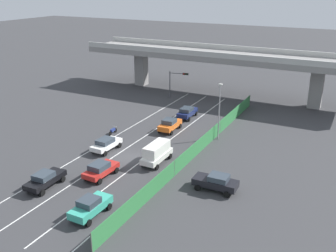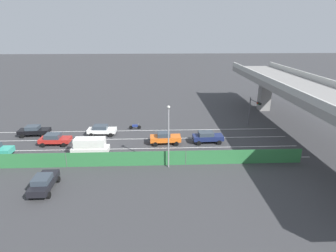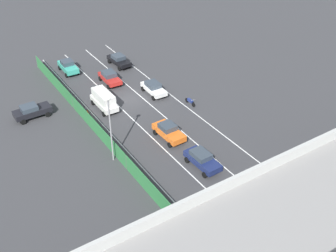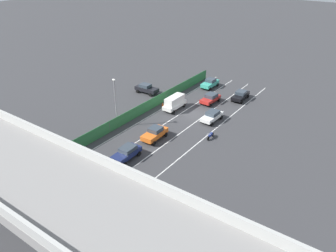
{
  "view_description": "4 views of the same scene",
  "coord_description": "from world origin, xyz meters",
  "px_view_note": "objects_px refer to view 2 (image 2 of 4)",
  "views": [
    {
      "loc": [
        23.23,
        -35.18,
        19.55
      ],
      "look_at": [
        1.27,
        7.45,
        1.7
      ],
      "focal_mm": 41.7,
      "sensor_mm": 36.0,
      "label": 1
    },
    {
      "loc": [
        36.77,
        8.86,
        15.55
      ],
      "look_at": [
        -1.36,
        10.49,
        2.11
      ],
      "focal_mm": 29.71,
      "sensor_mm": 36.0,
      "label": 2
    },
    {
      "loc": [
        20.97,
        42.02,
        27.35
      ],
      "look_at": [
        0.91,
        10.93,
        2.4
      ],
      "focal_mm": 44.28,
      "sensor_mm": 36.0,
      "label": 3
    },
    {
      "loc": [
        -24.87,
        42.23,
        23.8
      ],
      "look_at": [
        -1.61,
        9.4,
        2.37
      ],
      "focal_mm": 35.65,
      "sensor_mm": 36.0,
      "label": 4
    }
  ],
  "objects_px": {
    "traffic_light": "(253,107)",
    "motorcycle": "(135,126)",
    "street_lamp": "(168,131)",
    "car_hatchback_white": "(102,130)",
    "parked_sedan_dark": "(44,182)",
    "traffic_cone": "(88,161)",
    "car_sedan_red": "(55,139)",
    "car_sedan_navy": "(207,137)",
    "car_sedan_black": "(34,130)",
    "car_taxi_orange": "(165,138)",
    "car_van_white": "(90,146)"
  },
  "relations": [
    {
      "from": "traffic_light",
      "to": "motorcycle",
      "type": "bearing_deg",
      "value": -90.72
    },
    {
      "from": "street_lamp",
      "to": "traffic_light",
      "type": "bearing_deg",
      "value": 132.51
    },
    {
      "from": "car_hatchback_white",
      "to": "motorcycle",
      "type": "xyz_separation_m",
      "value": [
        -2.46,
        4.93,
        -0.43
      ]
    },
    {
      "from": "parked_sedan_dark",
      "to": "traffic_cone",
      "type": "bearing_deg",
      "value": 153.36
    },
    {
      "from": "car_sedan_red",
      "to": "car_hatchback_white",
      "type": "relative_size",
      "value": 0.99
    },
    {
      "from": "car_sedan_navy",
      "to": "car_sedan_black",
      "type": "distance_m",
      "value": 26.23
    },
    {
      "from": "car_hatchback_white",
      "to": "car_sedan_red",
      "type": "bearing_deg",
      "value": -59.12
    },
    {
      "from": "car_sedan_red",
      "to": "parked_sedan_dark",
      "type": "height_order",
      "value": "parked_sedan_dark"
    },
    {
      "from": "car_sedan_red",
      "to": "car_sedan_navy",
      "type": "bearing_deg",
      "value": 89.55
    },
    {
      "from": "traffic_light",
      "to": "street_lamp",
      "type": "height_order",
      "value": "street_lamp"
    },
    {
      "from": "car_taxi_orange",
      "to": "car_hatchback_white",
      "type": "xyz_separation_m",
      "value": [
        -3.86,
        -9.63,
        -0.05
      ]
    },
    {
      "from": "car_sedan_black",
      "to": "street_lamp",
      "type": "bearing_deg",
      "value": 61.23
    },
    {
      "from": "car_sedan_red",
      "to": "car_taxi_orange",
      "type": "relative_size",
      "value": 0.98
    },
    {
      "from": "car_van_white",
      "to": "car_taxi_orange",
      "type": "xyz_separation_m",
      "value": [
        -3.3,
        9.76,
        -0.36
      ]
    },
    {
      "from": "car_van_white",
      "to": "car_sedan_navy",
      "type": "xyz_separation_m",
      "value": [
        -3.44,
        15.83,
        -0.38
      ]
    },
    {
      "from": "car_sedan_navy",
      "to": "traffic_cone",
      "type": "relative_size",
      "value": 6.37
    },
    {
      "from": "parked_sedan_dark",
      "to": "traffic_light",
      "type": "bearing_deg",
      "value": 123.08
    },
    {
      "from": "car_taxi_orange",
      "to": "traffic_light",
      "type": "xyz_separation_m",
      "value": [
        -6.08,
        14.47,
        2.57
      ]
    },
    {
      "from": "car_taxi_orange",
      "to": "car_hatchback_white",
      "type": "height_order",
      "value": "car_taxi_orange"
    },
    {
      "from": "car_sedan_red",
      "to": "parked_sedan_dark",
      "type": "bearing_deg",
      "value": 13.91
    },
    {
      "from": "car_sedan_navy",
      "to": "motorcycle",
      "type": "height_order",
      "value": "car_sedan_navy"
    },
    {
      "from": "car_hatchback_white",
      "to": "traffic_light",
      "type": "bearing_deg",
      "value": 95.26
    },
    {
      "from": "car_sedan_red",
      "to": "traffic_cone",
      "type": "relative_size",
      "value": 6.29
    },
    {
      "from": "car_van_white",
      "to": "parked_sedan_dark",
      "type": "bearing_deg",
      "value": -19.0
    },
    {
      "from": "car_sedan_red",
      "to": "car_hatchback_white",
      "type": "xyz_separation_m",
      "value": [
        -3.54,
        5.92,
        -0.01
      ]
    },
    {
      "from": "car_van_white",
      "to": "traffic_cone",
      "type": "bearing_deg",
      "value": 2.7
    },
    {
      "from": "parked_sedan_dark",
      "to": "street_lamp",
      "type": "height_order",
      "value": "street_lamp"
    },
    {
      "from": "motorcycle",
      "to": "traffic_light",
      "type": "distance_m",
      "value": 19.41
    },
    {
      "from": "car_sedan_navy",
      "to": "traffic_cone",
      "type": "xyz_separation_m",
      "value": [
        5.81,
        -15.72,
        -0.6
      ]
    },
    {
      "from": "car_sedan_red",
      "to": "traffic_cone",
      "type": "xyz_separation_m",
      "value": [
        5.98,
        5.9,
        -0.58
      ]
    },
    {
      "from": "traffic_light",
      "to": "traffic_cone",
      "type": "relative_size",
      "value": 7.17
    },
    {
      "from": "parked_sedan_dark",
      "to": "car_van_white",
      "type": "bearing_deg",
      "value": 161.0
    },
    {
      "from": "traffic_light",
      "to": "traffic_cone",
      "type": "height_order",
      "value": "traffic_light"
    },
    {
      "from": "car_sedan_black",
      "to": "traffic_cone",
      "type": "bearing_deg",
      "value": 46.68
    },
    {
      "from": "car_van_white",
      "to": "car_taxi_orange",
      "type": "distance_m",
      "value": 10.31
    },
    {
      "from": "car_sedan_navy",
      "to": "motorcycle",
      "type": "relative_size",
      "value": 2.23
    },
    {
      "from": "car_taxi_orange",
      "to": "car_hatchback_white",
      "type": "bearing_deg",
      "value": -111.83
    },
    {
      "from": "car_sedan_navy",
      "to": "street_lamp",
      "type": "relative_size",
      "value": 0.58
    },
    {
      "from": "parked_sedan_dark",
      "to": "traffic_light",
      "type": "distance_m",
      "value": 32.42
    },
    {
      "from": "car_sedan_red",
      "to": "street_lamp",
      "type": "xyz_separation_m",
      "value": [
        7.35,
        15.72,
        3.64
      ]
    },
    {
      "from": "car_sedan_red",
      "to": "motorcycle",
      "type": "relative_size",
      "value": 2.2
    },
    {
      "from": "car_sedan_navy",
      "to": "motorcycle",
      "type": "xyz_separation_m",
      "value": [
        -6.17,
        -10.77,
        -0.46
      ]
    },
    {
      "from": "traffic_light",
      "to": "car_sedan_black",
      "type": "bearing_deg",
      "value": -86.51
    },
    {
      "from": "car_sedan_black",
      "to": "street_lamp",
      "type": "xyz_separation_m",
      "value": [
        11.01,
        20.05,
        3.66
      ]
    },
    {
      "from": "parked_sedan_dark",
      "to": "traffic_cone",
      "type": "height_order",
      "value": "parked_sedan_dark"
    },
    {
      "from": "car_taxi_orange",
      "to": "street_lamp",
      "type": "height_order",
      "value": "street_lamp"
    },
    {
      "from": "car_van_white",
      "to": "car_sedan_black",
      "type": "bearing_deg",
      "value": -125.72
    },
    {
      "from": "traffic_light",
      "to": "street_lamp",
      "type": "xyz_separation_m",
      "value": [
        13.1,
        -14.3,
        1.03
      ]
    },
    {
      "from": "car_van_white",
      "to": "car_taxi_orange",
      "type": "relative_size",
      "value": 1.08
    },
    {
      "from": "car_hatchback_white",
      "to": "traffic_light",
      "type": "distance_m",
      "value": 24.34
    }
  ]
}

